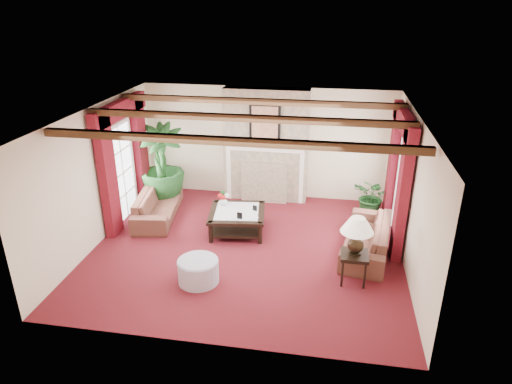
% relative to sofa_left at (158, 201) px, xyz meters
% --- Properties ---
extents(floor, '(6.00, 6.00, 0.00)m').
position_rel_sofa_left_xyz_m(floor, '(2.24, -1.08, -0.39)').
color(floor, '#410B13').
rests_on(floor, ground).
extents(ceiling, '(6.00, 6.00, 0.00)m').
position_rel_sofa_left_xyz_m(ceiling, '(2.24, -1.08, 2.31)').
color(ceiling, white).
rests_on(ceiling, floor).
extents(back_wall, '(6.00, 0.02, 2.70)m').
position_rel_sofa_left_xyz_m(back_wall, '(2.24, 1.67, 0.96)').
color(back_wall, beige).
rests_on(back_wall, ground).
extents(left_wall, '(0.02, 5.50, 2.70)m').
position_rel_sofa_left_xyz_m(left_wall, '(-0.76, -1.08, 0.96)').
color(left_wall, beige).
rests_on(left_wall, ground).
extents(right_wall, '(0.02, 5.50, 2.70)m').
position_rel_sofa_left_xyz_m(right_wall, '(5.24, -1.08, 0.96)').
color(right_wall, beige).
rests_on(right_wall, ground).
extents(ceiling_beams, '(6.00, 3.00, 0.12)m').
position_rel_sofa_left_xyz_m(ceiling_beams, '(2.24, -1.08, 2.25)').
color(ceiling_beams, '#32200F').
rests_on(ceiling_beams, ceiling).
extents(fireplace, '(2.00, 0.52, 2.70)m').
position_rel_sofa_left_xyz_m(fireplace, '(2.24, 1.47, 2.31)').
color(fireplace, tan).
rests_on(fireplace, ground).
extents(french_door_left, '(0.10, 1.10, 2.16)m').
position_rel_sofa_left_xyz_m(french_door_left, '(-0.73, -0.08, 1.74)').
color(french_door_left, white).
rests_on(french_door_left, ground).
extents(french_door_right, '(0.10, 1.10, 2.16)m').
position_rel_sofa_left_xyz_m(french_door_right, '(5.21, -0.08, 1.74)').
color(french_door_right, white).
rests_on(french_door_right, ground).
extents(curtains_left, '(0.20, 2.40, 2.55)m').
position_rel_sofa_left_xyz_m(curtains_left, '(-0.62, -0.08, 2.16)').
color(curtains_left, '#530B12').
rests_on(curtains_left, ground).
extents(curtains_right, '(0.20, 2.40, 2.55)m').
position_rel_sofa_left_xyz_m(curtains_right, '(5.10, -0.08, 2.16)').
color(curtains_right, '#530B12').
rests_on(curtains_right, ground).
extents(sofa_left, '(2.18, 1.17, 0.79)m').
position_rel_sofa_left_xyz_m(sofa_left, '(0.00, 0.00, 0.00)').
color(sofa_left, black).
rests_on(sofa_left, ground).
extents(sofa_right, '(2.26, 1.23, 0.81)m').
position_rel_sofa_left_xyz_m(sofa_right, '(4.56, -0.77, 0.01)').
color(sofa_right, black).
rests_on(sofa_right, ground).
extents(potted_palm, '(2.02, 2.44, 1.07)m').
position_rel_sofa_left_xyz_m(potted_palm, '(-0.16, 0.81, 0.14)').
color(potted_palm, black).
rests_on(potted_palm, ground).
extents(small_plant, '(1.65, 1.65, 0.69)m').
position_rel_sofa_left_xyz_m(small_plant, '(4.76, 0.90, -0.05)').
color(small_plant, black).
rests_on(small_plant, ground).
extents(coffee_table, '(1.28, 1.28, 0.47)m').
position_rel_sofa_left_xyz_m(coffee_table, '(1.91, -0.40, -0.16)').
color(coffee_table, black).
rests_on(coffee_table, ground).
extents(side_table, '(0.54, 0.54, 0.55)m').
position_rel_sofa_left_xyz_m(side_table, '(4.28, -1.88, -0.12)').
color(side_table, black).
rests_on(side_table, ground).
extents(ottoman, '(0.72, 0.72, 0.42)m').
position_rel_sofa_left_xyz_m(ottoman, '(1.62, -2.33, -0.18)').
color(ottoman, '#908C9F').
rests_on(ottoman, ground).
extents(table_lamp, '(0.56, 0.56, 0.71)m').
position_rel_sofa_left_xyz_m(table_lamp, '(4.28, -1.88, 0.51)').
color(table_lamp, black).
rests_on(table_lamp, side_table).
extents(flower_vase, '(0.18, 0.19, 0.18)m').
position_rel_sofa_left_xyz_m(flower_vase, '(1.55, -0.14, 0.17)').
color(flower_vase, silver).
rests_on(flower_vase, coffee_table).
extents(book, '(0.22, 0.21, 0.28)m').
position_rel_sofa_left_xyz_m(book, '(2.17, -0.65, 0.21)').
color(book, black).
rests_on(book, coffee_table).
extents(photo_frame_a, '(0.11, 0.04, 0.15)m').
position_rel_sofa_left_xyz_m(photo_frame_a, '(2.04, -0.74, 0.15)').
color(photo_frame_a, black).
rests_on(photo_frame_a, coffee_table).
extents(photo_frame_b, '(0.10, 0.05, 0.12)m').
position_rel_sofa_left_xyz_m(photo_frame_b, '(2.27, -0.32, 0.14)').
color(photo_frame_b, black).
rests_on(photo_frame_b, coffee_table).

